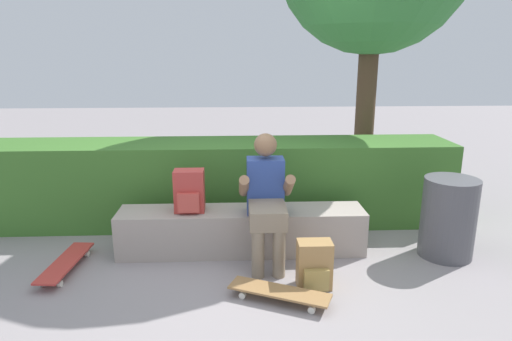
% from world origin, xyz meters
% --- Properties ---
extents(ground_plane, '(24.00, 24.00, 0.00)m').
position_xyz_m(ground_plane, '(0.00, 0.00, 0.00)').
color(ground_plane, gray).
extents(bench_main, '(2.35, 0.43, 0.42)m').
position_xyz_m(bench_main, '(0.00, 0.42, 0.21)').
color(bench_main, '#A1948B').
rests_on(bench_main, ground).
extents(person_skater, '(0.49, 0.62, 1.17)m').
position_xyz_m(person_skater, '(0.22, 0.22, 0.63)').
color(person_skater, '#2D4793').
rests_on(person_skater, ground).
extents(skateboard_near_person, '(0.81, 0.51, 0.09)m').
position_xyz_m(skateboard_near_person, '(0.28, -0.49, 0.07)').
color(skateboard_near_person, olive).
rests_on(skateboard_near_person, ground).
extents(skateboard_beside_bench, '(0.27, 0.81, 0.09)m').
position_xyz_m(skateboard_beside_bench, '(-1.57, 0.09, 0.07)').
color(skateboard_beside_bench, '#BC3833').
rests_on(skateboard_beside_bench, ground).
extents(backpack_on_bench, '(0.28, 0.23, 0.40)m').
position_xyz_m(backpack_on_bench, '(-0.49, 0.41, 0.62)').
color(backpack_on_bench, '#B23833').
rests_on(backpack_on_bench, bench_main).
extents(backpack_on_ground, '(0.28, 0.23, 0.40)m').
position_xyz_m(backpack_on_ground, '(0.58, -0.30, 0.19)').
color(backpack_on_ground, '#A37A47').
rests_on(backpack_on_ground, ground).
extents(hedge_row, '(5.19, 0.75, 0.92)m').
position_xyz_m(hedge_row, '(-0.26, 1.24, 0.46)').
color(hedge_row, '#3A6D29').
rests_on(hedge_row, ground).
extents(trash_bin, '(0.50, 0.50, 0.76)m').
position_xyz_m(trash_bin, '(1.94, 0.24, 0.38)').
color(trash_bin, '#4C4C51').
rests_on(trash_bin, ground).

